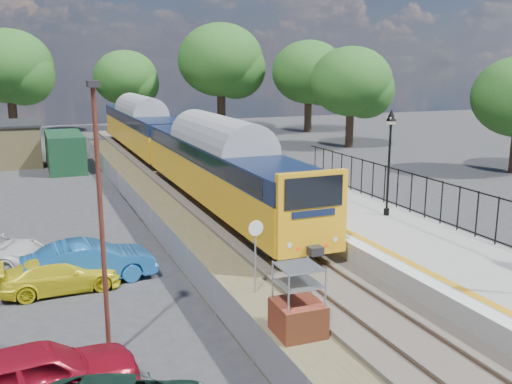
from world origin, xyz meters
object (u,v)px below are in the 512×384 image
speed_sign (256,245)px  car_yellow (60,275)px  victorian_lamp_north (390,138)px  car_red (38,376)px  carpark_lamp (100,207)px  train (171,140)px  brick_plinth (298,302)px  car_blue (90,262)px

speed_sign → car_yellow: 6.55m
victorian_lamp_north → car_red: (-14.52, -8.00, -3.56)m
carpark_lamp → train: bearing=72.4°
speed_sign → brick_plinth: bearing=-92.8°
train → car_red: train is taller
train → car_red: 26.98m
train → car_yellow: size_ratio=10.54×
car_blue → carpark_lamp: bearing=173.5°
car_blue → car_yellow: (-0.99, -0.44, -0.16)m
carpark_lamp → car_blue: size_ratio=1.59×
carpark_lamp → car_red: carpark_lamp is taller
speed_sign → carpark_lamp: (-5.02, -2.44, 2.31)m
speed_sign → car_blue: 5.87m
victorian_lamp_north → speed_sign: (-7.80, -4.00, -2.62)m
victorian_lamp_north → carpark_lamp: (-12.82, -6.44, -0.31)m
speed_sign → car_red: (-6.72, -4.00, -0.94)m
victorian_lamp_north → car_blue: size_ratio=1.05×
train → carpark_lamp: (-7.52, -23.74, 1.64)m
car_red → car_blue: bearing=-21.9°
train → speed_sign: 21.46m
car_yellow → car_red: bearing=170.5°
brick_plinth → car_yellow: (-5.85, 5.82, -0.43)m
brick_plinth → speed_sign: speed_sign is taller
brick_plinth → car_yellow: bearing=135.1°
victorian_lamp_north → brick_plinth: victorian_lamp_north is taller
victorian_lamp_north → car_blue: victorian_lamp_north is taller
brick_plinth → car_blue: (-4.86, 6.26, -0.27)m
victorian_lamp_north → car_blue: (-12.66, -0.84, -3.57)m
car_red → victorian_lamp_north: bearing=-68.5°
victorian_lamp_north → car_red: 16.95m
train → car_red: bearing=-110.0°
speed_sign → car_yellow: speed_sign is taller
train → speed_sign: train is taller
train → brick_plinth: bearing=-95.8°
train → car_blue: train is taller
speed_sign → car_blue: size_ratio=0.57×
victorian_lamp_north → car_red: victorian_lamp_north is taller
victorian_lamp_north → train: size_ratio=0.11×
train → car_yellow: bearing=-114.2°
carpark_lamp → speed_sign: bearing=25.9°
speed_sign → carpark_lamp: 6.04m
brick_plinth → car_red: size_ratio=0.48×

